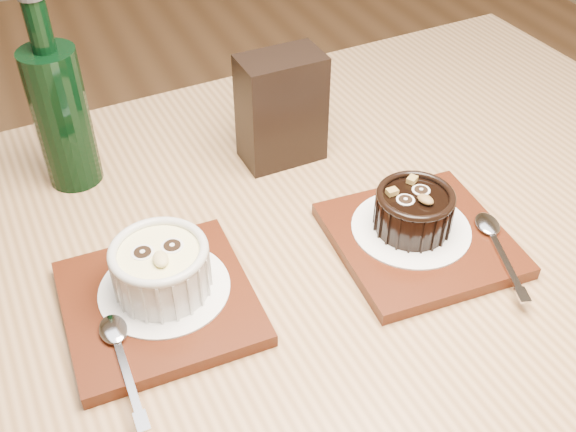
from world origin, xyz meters
The scene contains 12 objects.
ground centered at (0.00, 0.00, 0.00)m, with size 5.00×5.00×0.00m, color brown.
table centered at (-0.18, -0.29, 0.66)m, with size 1.24×0.86×0.75m.
tray_left centered at (-0.33, -0.29, 0.76)m, with size 0.18×0.18×0.01m, color #4F1E0D.
doily_left centered at (-0.32, -0.28, 0.77)m, with size 0.13×0.13×0.00m, color white.
ramekin_white centered at (-0.32, -0.28, 0.80)m, with size 0.10×0.10×0.06m.
spoon_left centered at (-0.38, -0.35, 0.77)m, with size 0.03×0.13×0.01m, color silver, non-canonical shape.
tray_right centered at (-0.05, -0.32, 0.76)m, with size 0.18×0.18×0.01m, color #4F1E0D.
doily_right centered at (-0.05, -0.31, 0.77)m, with size 0.13×0.13×0.00m, color white.
ramekin_dark centered at (-0.05, -0.31, 0.79)m, with size 0.08×0.08×0.05m.
spoon_right centered at (0.02, -0.37, 0.77)m, with size 0.03×0.13×0.01m, color silver, non-canonical shape.
condiment_stand centered at (-0.12, -0.10, 0.82)m, with size 0.10×0.06×0.14m, color black.
green_bottle centered at (-0.36, -0.04, 0.84)m, with size 0.06×0.06×0.24m.
Camera 1 is at (-0.40, -0.75, 1.25)m, focal length 42.00 mm.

